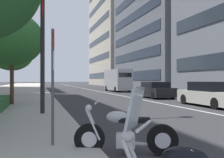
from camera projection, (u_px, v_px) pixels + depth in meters
The scene contains 11 objects.
sidewalk_right_plaza at pixel (6, 92), 29.91m from camera, with size 160.00×9.86×0.15m, color #B2ADA3.
lane_centre_stripe at pixel (92, 90), 37.88m from camera, with size 110.00×0.16×0.01m, color silver.
motorcycle_by_sign_pole at pixel (124, 135), 5.22m from camera, with size 0.91×2.04×1.10m.
car_approaching_light at pixel (211, 95), 14.89m from camera, with size 4.63×1.96×1.43m.
car_far_down_avenue at pixel (155, 90), 21.65m from camera, with size 4.22×1.92×1.37m.
delivery_van_ahead at pixel (117, 80), 33.72m from camera, with size 6.19×2.10×2.88m.
parking_sign_by_curb at pixel (53, 72), 5.44m from camera, with size 0.32×0.06×2.49m.
street_tree_near_plaza_corner at pixel (12, 39), 14.51m from camera, with size 3.56×3.56×5.24m.
street_tree_mid_sidewalk at pixel (12, 53), 22.71m from camera, with size 3.82×3.82×5.46m.
office_tower_near_left at pixel (169, 12), 47.10m from camera, with size 23.57×14.40×28.45m.
office_tower_far_left_down_avenue at pixel (122, 26), 74.16m from camera, with size 26.85×14.58×34.37m.
Camera 1 is at (-2.22, 7.67, 1.54)m, focal length 40.77 mm.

